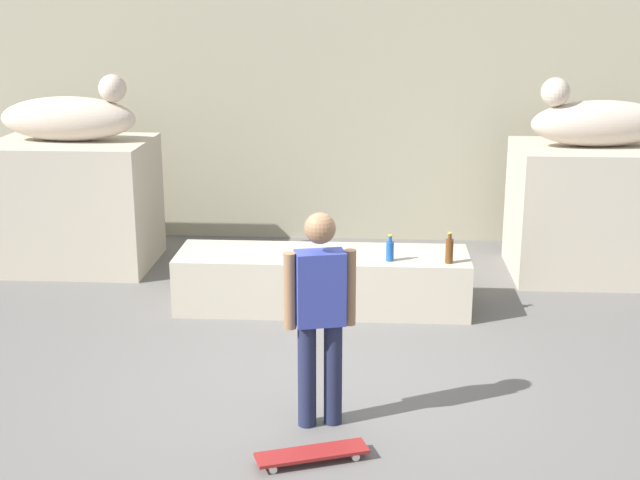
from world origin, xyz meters
The scene contains 11 objects.
ground_plane centered at (0.00, 0.00, 0.00)m, with size 40.00×40.00×0.00m, color #605E5B.
facade_wall centered at (0.00, 4.91, 2.90)m, with size 11.03×0.60×5.79m, color #A49F86.
pedestal_left centered at (-3.06, 3.25, 0.76)m, with size 1.83×1.38×1.51m, color #B7AD99.
pedestal_right centered at (3.06, 3.25, 0.76)m, with size 1.83×1.38×1.51m, color #B7AD99.
statue_reclining_left centered at (-3.02, 3.25, 1.80)m, with size 1.60×0.57×0.78m.
statue_reclining_right centered at (3.02, 3.24, 1.80)m, with size 1.66×0.78×0.78m.
ledge_block centered at (0.00, 1.91, 0.30)m, with size 3.02×0.87×0.59m, color #B7AD99.
skater centered at (0.14, -0.69, 0.92)m, with size 0.53×0.28×1.67m.
skateboard centered at (0.12, -1.27, 0.06)m, with size 0.82×0.46×0.08m.
bottle_blue centered at (0.69, 1.68, 0.70)m, with size 0.08×0.08×0.27m.
bottle_brown centered at (1.28, 1.65, 0.72)m, with size 0.08×0.08×0.32m.
Camera 1 is at (0.52, -6.81, 3.20)m, focal length 49.43 mm.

